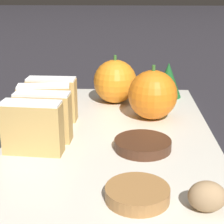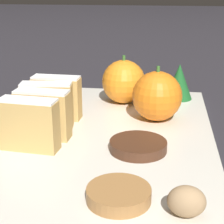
# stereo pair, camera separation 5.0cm
# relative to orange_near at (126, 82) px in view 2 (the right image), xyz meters

# --- Properties ---
(ground_plane) EXTENTS (6.00, 6.00, 0.00)m
(ground_plane) POSITION_rel_orange_near_xyz_m (-0.00, -0.14, -0.05)
(ground_plane) COLOR #28262B
(serving_platter) EXTENTS (0.27, 0.43, 0.01)m
(serving_platter) POSITION_rel_orange_near_xyz_m (-0.00, -0.14, -0.04)
(serving_platter) COLOR silver
(serving_platter) RESTS_ON ground_plane
(stollen_slice_front) EXTENTS (0.07, 0.03, 0.06)m
(stollen_slice_front) POSITION_rel_orange_near_xyz_m (-0.10, -0.20, -0.00)
(stollen_slice_front) COLOR tan
(stollen_slice_front) RESTS_ON serving_platter
(stollen_slice_second) EXTENTS (0.07, 0.03, 0.06)m
(stollen_slice_second) POSITION_rel_orange_near_xyz_m (-0.09, -0.17, -0.00)
(stollen_slice_second) COLOR tan
(stollen_slice_second) RESTS_ON serving_platter
(stollen_slice_third) EXTENTS (0.07, 0.03, 0.06)m
(stollen_slice_third) POSITION_rel_orange_near_xyz_m (-0.10, -0.13, -0.00)
(stollen_slice_third) COLOR tan
(stollen_slice_third) RESTS_ON serving_platter
(stollen_slice_fourth) EXTENTS (0.07, 0.03, 0.06)m
(stollen_slice_fourth) POSITION_rel_orange_near_xyz_m (-0.09, -0.09, -0.00)
(stollen_slice_fourth) COLOR tan
(stollen_slice_fourth) RESTS_ON serving_platter
(orange_near) EXTENTS (0.07, 0.07, 0.08)m
(orange_near) POSITION_rel_orange_near_xyz_m (0.00, 0.00, 0.00)
(orange_near) COLOR orange
(orange_near) RESTS_ON serving_platter
(orange_far) EXTENTS (0.07, 0.07, 0.08)m
(orange_far) POSITION_rel_orange_near_xyz_m (0.06, -0.08, 0.00)
(orange_far) COLOR orange
(orange_far) RESTS_ON serving_platter
(walnut) EXTENTS (0.03, 0.03, 0.03)m
(walnut) POSITION_rel_orange_near_xyz_m (0.09, -0.32, -0.02)
(walnut) COLOR tan
(walnut) RESTS_ON serving_platter
(chocolate_cookie) EXTENTS (0.07, 0.07, 0.01)m
(chocolate_cookie) POSITION_rel_orange_near_xyz_m (0.04, -0.19, -0.03)
(chocolate_cookie) COLOR #472819
(chocolate_cookie) RESTS_ON serving_platter
(gingerbread_cookie) EXTENTS (0.06, 0.06, 0.01)m
(gingerbread_cookie) POSITION_rel_orange_near_xyz_m (0.03, -0.30, -0.03)
(gingerbread_cookie) COLOR #A3703D
(gingerbread_cookie) RESTS_ON serving_platter
(evergreen_sprig) EXTENTS (0.05, 0.05, 0.06)m
(evergreen_sprig) POSITION_rel_orange_near_xyz_m (0.09, 0.04, -0.01)
(evergreen_sprig) COLOR #195623
(evergreen_sprig) RESTS_ON serving_platter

